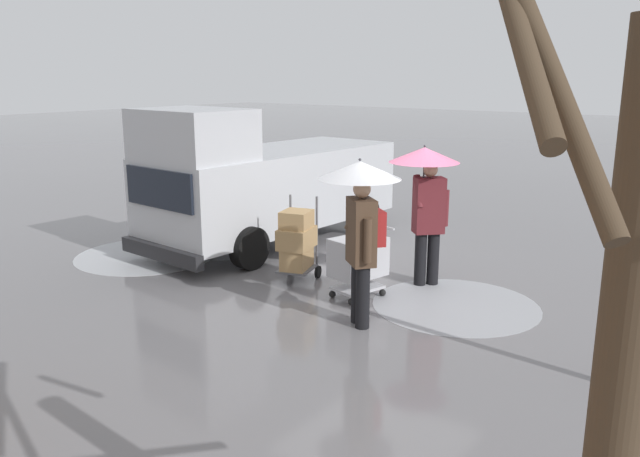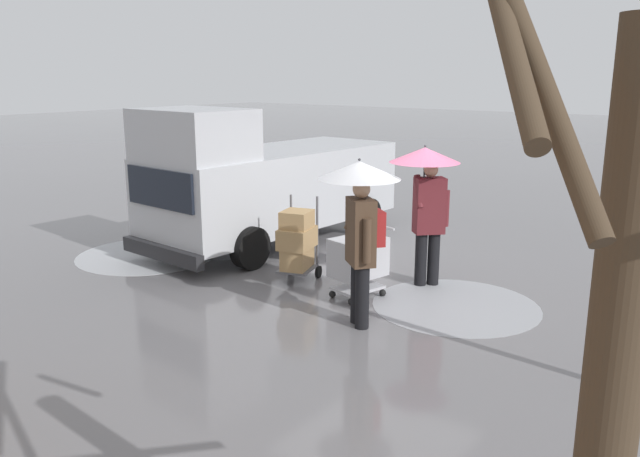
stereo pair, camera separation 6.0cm
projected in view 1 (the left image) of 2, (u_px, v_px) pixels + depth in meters
The scene contains 11 objects.
ground_plane at pixel (381, 292), 9.53m from camera, with size 90.00×90.00×0.00m, color slate.
slush_patch_near_cluster at pixel (225, 249), 11.85m from camera, with size 1.54×1.54×0.01m, color #999BA0.
slush_patch_under_van at pixel (293, 221), 14.03m from camera, with size 1.65×1.65×0.01m, color #ADAFB5.
slush_patch_mid_street at pixel (455, 305), 8.97m from camera, with size 2.32×2.32×0.01m, color #999BA0.
slush_patch_far_side at pixel (147, 255), 11.42m from camera, with size 2.48×2.48×0.01m, color #ADAFB5.
cargo_van_parked_right at pixel (264, 182), 11.99m from camera, with size 2.40×5.44×2.60m.
shopping_cart_vendor at pixel (358, 259), 9.19m from camera, with size 0.73×0.93×1.02m.
hand_dolly_boxes at pixel (297, 242), 9.84m from camera, with size 0.69×0.82×1.32m.
pedestrian_pink_side at pixel (426, 183), 9.49m from camera, with size 1.04×1.04×2.15m.
pedestrian_black_side at pixel (361, 205), 7.97m from camera, with size 1.04×1.04×2.15m.
bare_tree_near at pixel (619, 393), 2.60m from camera, with size 1.41×1.39×4.03m.
Camera 1 is at (-4.71, 7.77, 3.17)m, focal length 35.99 mm.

